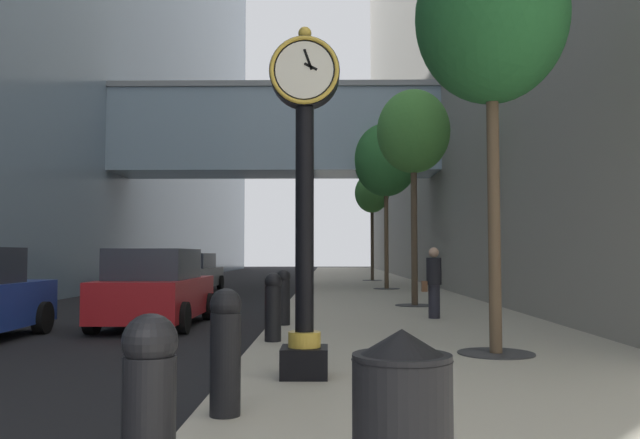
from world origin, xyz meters
TOP-DOWN VIEW (x-y plane):
  - ground_plane at (0.00, 27.00)m, footprint 110.00×110.00m
  - sidewalk_right at (2.99, 30.00)m, footprint 5.98×80.00m
  - street_clock at (0.95, 6.28)m, footprint 0.84×0.55m
  - bollard_nearest at (0.31, 2.03)m, footprint 0.29×0.29m
  - bollard_second at (0.31, 4.48)m, footprint 0.29×0.29m
  - bollard_fourth at (0.31, 9.38)m, footprint 0.29×0.29m
  - bollard_fifth at (0.31, 11.82)m, footprint 0.29×0.29m
  - street_tree_near at (3.65, 8.07)m, footprint 2.24×2.24m
  - street_tree_mid_near at (3.65, 16.81)m, footprint 2.08×2.08m
  - street_tree_mid_far at (3.65, 25.56)m, footprint 2.69×2.69m
  - street_tree_far at (3.65, 34.31)m, footprint 1.92×1.92m
  - trash_bin at (1.62, 2.06)m, footprint 0.53×0.53m
  - pedestrian_walking at (3.61, 13.25)m, footprint 0.45×0.34m
  - car_red_near at (-2.57, 12.77)m, footprint 2.04×4.14m
  - car_grey_mid at (-4.57, 25.96)m, footprint 2.09×4.47m

SIDE VIEW (x-z plane):
  - ground_plane at x=0.00m, z-range 0.00..0.00m
  - sidewalk_right at x=2.99m, z-range 0.00..0.14m
  - trash_bin at x=1.62m, z-range 0.15..1.20m
  - bollard_nearest at x=0.31m, z-range 0.17..1.30m
  - bollard_second at x=0.31m, z-range 0.17..1.30m
  - bollard_fourth at x=0.31m, z-range 0.17..1.30m
  - bollard_fifth at x=0.31m, z-range 0.17..1.30m
  - car_grey_mid at x=-4.57m, z-range -0.02..1.60m
  - car_red_near at x=-2.57m, z-range -0.03..1.67m
  - pedestrian_walking at x=3.61m, z-range 0.18..1.77m
  - street_clock at x=0.95m, z-range 0.34..4.52m
  - street_tree_far at x=3.65m, z-range 1.96..7.93m
  - street_tree_mid_near at x=3.65m, z-range 1.97..8.10m
  - street_tree_near at x=3.65m, z-range 1.94..8.19m
  - street_tree_mid_far at x=3.65m, z-range 2.05..9.03m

